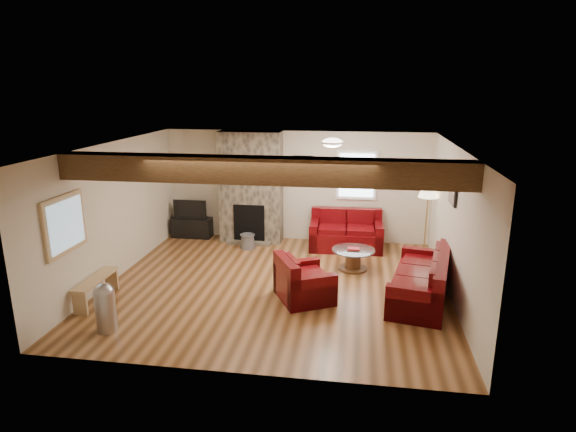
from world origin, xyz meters
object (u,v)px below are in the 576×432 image
(sofa_three, at_px, (420,277))
(tv_cabinet, at_px, (192,227))
(coffee_table, at_px, (353,259))
(loveseat, at_px, (346,230))
(floor_lamp, at_px, (428,195))
(armchair_red, at_px, (304,278))
(television, at_px, (191,209))

(sofa_three, xyz_separation_m, tv_cabinet, (-4.93, 2.70, -0.16))
(coffee_table, xyz_separation_m, tv_cabinet, (-3.80, 1.54, 0.03))
(loveseat, distance_m, floor_lamp, 1.91)
(loveseat, xyz_separation_m, armchair_red, (-0.60, -2.70, -0.04))
(loveseat, height_order, television, television)
(coffee_table, bearing_deg, floor_lamp, 31.79)
(sofa_three, xyz_separation_m, armchair_red, (-1.91, -0.29, -0.02))
(loveseat, xyz_separation_m, television, (-3.62, 0.30, 0.27))
(floor_lamp, bearing_deg, coffee_table, -148.21)
(tv_cabinet, xyz_separation_m, television, (0.00, 0.00, 0.46))
(loveseat, relative_size, television, 2.00)
(sofa_three, distance_m, loveseat, 2.74)
(armchair_red, relative_size, floor_lamp, 0.59)
(armchair_red, height_order, television, television)
(floor_lamp, bearing_deg, sofa_three, -98.81)
(sofa_three, distance_m, tv_cabinet, 5.63)
(coffee_table, bearing_deg, armchair_red, -118.25)
(sofa_three, distance_m, television, 5.63)
(tv_cabinet, height_order, television, television)
(sofa_three, height_order, floor_lamp, floor_lamp)
(loveseat, xyz_separation_m, coffee_table, (0.18, -1.24, -0.21))
(tv_cabinet, bearing_deg, coffee_table, -21.99)
(sofa_three, height_order, loveseat, loveseat)
(coffee_table, relative_size, tv_cabinet, 0.90)
(armchair_red, bearing_deg, television, 17.99)
(sofa_three, bearing_deg, loveseat, -139.71)
(television, bearing_deg, loveseat, -4.74)
(armchair_red, height_order, floor_lamp, floor_lamp)
(loveseat, height_order, tv_cabinet, loveseat)
(television, distance_m, floor_lamp, 5.33)
(armchair_red, relative_size, tv_cabinet, 1.00)
(sofa_three, height_order, armchair_red, sofa_three)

